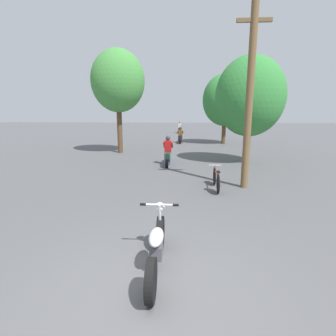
{
  "coord_description": "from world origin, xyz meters",
  "views": [
    {
      "loc": [
        0.5,
        -3.42,
        2.63
      ],
      "look_at": [
        0.02,
        4.55,
        0.9
      ],
      "focal_mm": 28.0,
      "sensor_mm": 36.0,
      "label": 1
    }
  ],
  "objects_px": {
    "motorcycle_rider_mid": "(180,137)",
    "roadside_tree_right_near": "(250,97)",
    "roadside_tree_left": "(118,81)",
    "bicycle_parked": "(216,179)",
    "motorcycle_rider_far": "(179,129)",
    "motorcycle_rider_lead": "(168,154)",
    "utility_pole": "(249,97)",
    "motorcycle_foreground": "(157,246)",
    "roadside_tree_right_far": "(225,100)"
  },
  "relations": [
    {
      "from": "roadside_tree_right_near",
      "to": "roadside_tree_right_far",
      "type": "height_order",
      "value": "roadside_tree_right_far"
    },
    {
      "from": "roadside_tree_left",
      "to": "motorcycle_rider_far",
      "type": "height_order",
      "value": "roadside_tree_left"
    },
    {
      "from": "roadside_tree_right_far",
      "to": "bicycle_parked",
      "type": "relative_size",
      "value": 3.32
    },
    {
      "from": "bicycle_parked",
      "to": "roadside_tree_right_far",
      "type": "bearing_deg",
      "value": 80.72
    },
    {
      "from": "motorcycle_rider_mid",
      "to": "motorcycle_rider_far",
      "type": "xyz_separation_m",
      "value": [
        -0.25,
        10.39,
        -0.02
      ]
    },
    {
      "from": "utility_pole",
      "to": "motorcycle_rider_lead",
      "type": "bearing_deg",
      "value": 126.95
    },
    {
      "from": "utility_pole",
      "to": "roadside_tree_left",
      "type": "relative_size",
      "value": 0.94
    },
    {
      "from": "roadside_tree_right_near",
      "to": "motorcycle_rider_far",
      "type": "xyz_separation_m",
      "value": [
        -3.81,
        19.08,
        -2.83
      ]
    },
    {
      "from": "motorcycle_rider_far",
      "to": "bicycle_parked",
      "type": "bearing_deg",
      "value": -85.98
    },
    {
      "from": "roadside_tree_right_near",
      "to": "motorcycle_rider_mid",
      "type": "xyz_separation_m",
      "value": [
        -3.56,
        8.69,
        -2.82
      ]
    },
    {
      "from": "roadside_tree_left",
      "to": "motorcycle_rider_lead",
      "type": "height_order",
      "value": "roadside_tree_left"
    },
    {
      "from": "motorcycle_foreground",
      "to": "bicycle_parked",
      "type": "xyz_separation_m",
      "value": [
        1.57,
        4.81,
        -0.06
      ]
    },
    {
      "from": "utility_pole",
      "to": "bicycle_parked",
      "type": "height_order",
      "value": "utility_pole"
    },
    {
      "from": "roadside_tree_right_near",
      "to": "motorcycle_foreground",
      "type": "bearing_deg",
      "value": -110.94
    },
    {
      "from": "bicycle_parked",
      "to": "motorcycle_rider_far",
      "type": "bearing_deg",
      "value": 94.02
    },
    {
      "from": "bicycle_parked",
      "to": "utility_pole",
      "type": "bearing_deg",
      "value": 14.15
    },
    {
      "from": "roadside_tree_left",
      "to": "bicycle_parked",
      "type": "distance_m",
      "value": 10.29
    },
    {
      "from": "motorcycle_rider_mid",
      "to": "utility_pole",
      "type": "bearing_deg",
      "value": -79.59
    },
    {
      "from": "motorcycle_foreground",
      "to": "motorcycle_rider_mid",
      "type": "relative_size",
      "value": 1.0
    },
    {
      "from": "motorcycle_rider_lead",
      "to": "motorcycle_rider_far",
      "type": "xyz_separation_m",
      "value": [
        0.24,
        19.79,
        -0.03
      ]
    },
    {
      "from": "motorcycle_rider_mid",
      "to": "roadside_tree_right_near",
      "type": "bearing_deg",
      "value": -67.74
    },
    {
      "from": "motorcycle_foreground",
      "to": "roadside_tree_right_far",
      "type": "bearing_deg",
      "value": 78.29
    },
    {
      "from": "roadside_tree_left",
      "to": "motorcycle_rider_mid",
      "type": "relative_size",
      "value": 3.0
    },
    {
      "from": "motorcycle_foreground",
      "to": "motorcycle_rider_far",
      "type": "bearing_deg",
      "value": 90.22
    },
    {
      "from": "roadside_tree_right_near",
      "to": "motorcycle_foreground",
      "type": "height_order",
      "value": "roadside_tree_right_near"
    },
    {
      "from": "motorcycle_rider_far",
      "to": "roadside_tree_right_near",
      "type": "bearing_deg",
      "value": -78.71
    },
    {
      "from": "utility_pole",
      "to": "roadside_tree_right_far",
      "type": "distance_m",
      "value": 12.94
    },
    {
      "from": "motorcycle_foreground",
      "to": "motorcycle_rider_far",
      "type": "relative_size",
      "value": 1.04
    },
    {
      "from": "motorcycle_rider_lead",
      "to": "motorcycle_rider_mid",
      "type": "height_order",
      "value": "motorcycle_rider_lead"
    },
    {
      "from": "motorcycle_rider_lead",
      "to": "motorcycle_rider_far",
      "type": "distance_m",
      "value": 19.79
    },
    {
      "from": "utility_pole",
      "to": "motorcycle_rider_mid",
      "type": "height_order",
      "value": "utility_pole"
    },
    {
      "from": "utility_pole",
      "to": "roadside_tree_left",
      "type": "height_order",
      "value": "roadside_tree_left"
    },
    {
      "from": "utility_pole",
      "to": "motorcycle_foreground",
      "type": "relative_size",
      "value": 2.82
    },
    {
      "from": "roadside_tree_right_far",
      "to": "motorcycle_foreground",
      "type": "xyz_separation_m",
      "value": [
        -3.72,
        -17.94,
        -3.12
      ]
    },
    {
      "from": "motorcycle_rider_far",
      "to": "bicycle_parked",
      "type": "relative_size",
      "value": 1.21
    },
    {
      "from": "utility_pole",
      "to": "roadside_tree_right_far",
      "type": "bearing_deg",
      "value": 84.95
    },
    {
      "from": "roadside_tree_right_near",
      "to": "bicycle_parked",
      "type": "bearing_deg",
      "value": -113.65
    },
    {
      "from": "roadside_tree_right_near",
      "to": "motorcycle_rider_far",
      "type": "relative_size",
      "value": 2.61
    },
    {
      "from": "motorcycle_foreground",
      "to": "motorcycle_rider_far",
      "type": "xyz_separation_m",
      "value": [
        -0.11,
        28.74,
        0.1
      ]
    },
    {
      "from": "utility_pole",
      "to": "roadside_tree_left",
      "type": "bearing_deg",
      "value": 129.41
    },
    {
      "from": "motorcycle_rider_mid",
      "to": "motorcycle_rider_lead",
      "type": "bearing_deg",
      "value": -92.98
    },
    {
      "from": "roadside_tree_left",
      "to": "motorcycle_rider_lead",
      "type": "xyz_separation_m",
      "value": [
        3.32,
        -3.71,
        -3.9
      ]
    },
    {
      "from": "motorcycle_rider_lead",
      "to": "motorcycle_rider_far",
      "type": "height_order",
      "value": "motorcycle_rider_lead"
    },
    {
      "from": "utility_pole",
      "to": "bicycle_parked",
      "type": "xyz_separation_m",
      "value": [
        -1.01,
        -0.25,
        -2.74
      ]
    },
    {
      "from": "motorcycle_rider_mid",
      "to": "bicycle_parked",
      "type": "relative_size",
      "value": 1.26
    },
    {
      "from": "motorcycle_rider_lead",
      "to": "roadside_tree_left",
      "type": "bearing_deg",
      "value": 131.81
    },
    {
      "from": "bicycle_parked",
      "to": "roadside_tree_right_near",
      "type": "bearing_deg",
      "value": 66.35
    },
    {
      "from": "roadside_tree_right_near",
      "to": "roadside_tree_left",
      "type": "distance_m",
      "value": 8.03
    },
    {
      "from": "motorcycle_rider_lead",
      "to": "motorcycle_rider_far",
      "type": "relative_size",
      "value": 1.05
    },
    {
      "from": "roadside_tree_right_near",
      "to": "motorcycle_rider_lead",
      "type": "relative_size",
      "value": 2.49
    }
  ]
}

